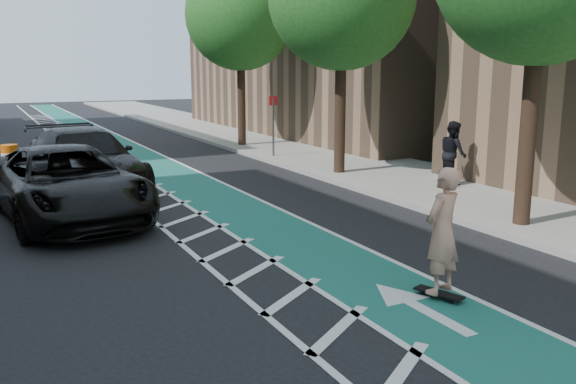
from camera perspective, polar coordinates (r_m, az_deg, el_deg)
ground at (r=10.48m, az=-10.62°, el=-8.46°), size 120.00×120.00×0.00m
bike_lane at (r=20.60m, az=-10.54°, el=1.44°), size 2.00×90.00×0.01m
buffer_strip at (r=20.24m, az=-14.61°, el=1.08°), size 1.40×90.00×0.01m
sidewalk_right at (r=23.24m, az=5.01°, el=2.90°), size 5.00×90.00×0.15m
curb_right at (r=22.06m, az=-0.41°, el=2.49°), size 0.12×90.00×0.16m
tree_r_d at (r=27.69m, az=-4.57°, el=16.11°), size 4.20×4.20×7.90m
sign_post at (r=23.92m, az=-1.38°, el=6.26°), size 0.35×0.08×2.47m
skateboard at (r=9.94m, az=13.94°, el=-9.18°), size 0.47×0.83×0.11m
skateboarder at (r=9.64m, az=14.23°, el=-3.55°), size 0.83×0.68×1.98m
suv_near at (r=15.37m, az=-20.06°, el=0.77°), size 3.56×6.50×1.73m
suv_far at (r=18.88m, az=-18.54°, el=2.87°), size 3.16×6.42×1.80m
pedestrian at (r=18.59m, az=15.19°, el=3.55°), size 0.98×1.10×1.89m
barrel_b at (r=23.22m, az=-24.56°, el=2.83°), size 0.70×0.70×0.95m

